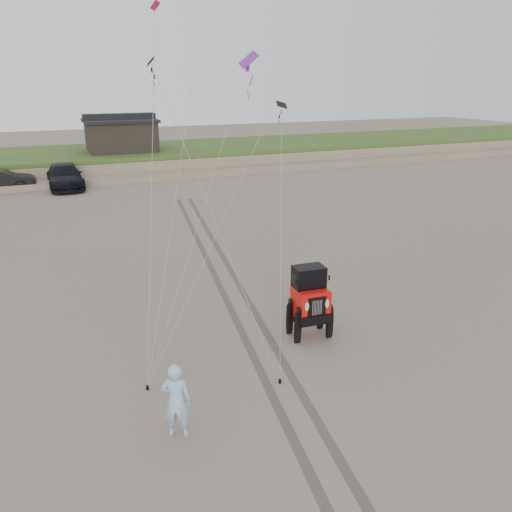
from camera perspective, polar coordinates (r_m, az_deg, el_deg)
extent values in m
plane|color=#6B6054|center=(14.35, -0.80, -14.38)|extent=(160.00, 160.00, 0.00)
cube|color=#7A6B54|center=(49.81, -17.40, 10.26)|extent=(160.00, 12.00, 1.40)
cube|color=#2D4719|center=(49.69, -17.50, 11.22)|extent=(160.00, 12.00, 0.35)
cube|color=#7A6B54|center=(43.50, -16.45, 8.50)|extent=(160.00, 3.50, 0.50)
cube|color=black|center=(48.75, -15.17, 13.05)|extent=(6.00, 5.00, 2.60)
cube|color=black|center=(48.63, -15.32, 14.71)|extent=(6.40, 5.40, 0.25)
cube|color=black|center=(48.60, -15.36, 15.15)|extent=(6.40, 1.20, 0.50)
imported|color=black|center=(41.87, -21.02, 8.51)|extent=(2.73, 6.28, 1.80)
imported|color=#86C5CF|center=(12.20, -9.10, -15.99)|extent=(0.83, 0.71, 1.93)
cube|color=black|center=(18.71, 2.95, 16.89)|extent=(0.44, 0.27, 0.30)
cube|color=#7C1B97|center=(23.11, -0.85, 21.53)|extent=(0.86, 1.50, 0.83)
cube|color=black|center=(17.03, -11.96, 20.92)|extent=(0.27, 0.49, 0.33)
cube|color=#EF1644|center=(17.87, -11.45, 26.26)|extent=(0.43, 0.52, 0.28)
cylinder|color=black|center=(14.39, -12.30, -14.50)|extent=(0.08, 0.08, 0.12)
cylinder|color=black|center=(14.35, 2.75, -14.10)|extent=(0.08, 0.08, 0.12)
cube|color=#4C443D|center=(21.53, -4.69, -2.33)|extent=(4.42, 29.74, 0.01)
cube|color=#4C443D|center=(21.76, -2.69, -2.04)|extent=(4.42, 29.74, 0.01)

